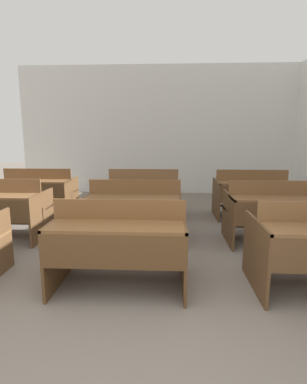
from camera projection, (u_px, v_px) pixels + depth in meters
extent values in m
cube|color=silver|center=(157.00, 131.00, 7.58)|extent=(6.96, 0.06, 3.19)
cube|color=#52351C|center=(59.00, 251.00, 2.96)|extent=(0.03, 0.80, 0.68)
cube|color=#52351C|center=(184.00, 253.00, 2.90)|extent=(0.03, 0.80, 0.68)
cube|color=brown|center=(116.00, 227.00, 2.67)|extent=(1.26, 0.39, 0.03)
cube|color=#52351C|center=(113.00, 252.00, 2.52)|extent=(1.20, 0.02, 0.31)
cube|color=brown|center=(119.00, 209.00, 2.83)|extent=(1.26, 0.02, 0.19)
cube|color=brown|center=(124.00, 236.00, 3.16)|extent=(1.26, 0.30, 0.03)
cube|color=#52351C|center=(125.00, 260.00, 3.21)|extent=(1.20, 0.04, 0.04)
cube|color=brown|center=(255.00, 255.00, 2.86)|extent=(0.03, 0.80, 0.68)
cube|color=brown|center=(42.00, 216.00, 4.26)|extent=(0.03, 0.80, 0.68)
cube|color=brown|center=(9.00, 206.00, 4.52)|extent=(1.26, 0.30, 0.03)
cube|color=brown|center=(11.00, 223.00, 4.57)|extent=(1.20, 0.04, 0.04)
cube|color=brown|center=(92.00, 216.00, 4.24)|extent=(0.03, 0.80, 0.68)
cube|color=brown|center=(179.00, 217.00, 4.18)|extent=(0.03, 0.80, 0.68)
cube|color=brown|center=(133.00, 197.00, 3.95)|extent=(1.26, 0.39, 0.03)
cube|color=brown|center=(132.00, 213.00, 3.79)|extent=(1.20, 0.02, 0.31)
cube|color=brown|center=(135.00, 187.00, 4.11)|extent=(1.26, 0.02, 0.19)
cube|color=brown|center=(137.00, 207.00, 4.44)|extent=(1.26, 0.30, 0.03)
cube|color=brown|center=(137.00, 225.00, 4.49)|extent=(1.20, 0.04, 0.04)
cube|color=brown|center=(228.00, 218.00, 4.15)|extent=(0.03, 0.80, 0.68)
cube|color=brown|center=(281.00, 199.00, 3.85)|extent=(1.26, 0.39, 0.03)
cube|color=brown|center=(285.00, 215.00, 3.70)|extent=(1.20, 0.02, 0.31)
cube|color=brown|center=(276.00, 188.00, 4.02)|extent=(1.26, 0.02, 0.19)
cube|color=brown|center=(268.00, 209.00, 4.35)|extent=(1.26, 0.30, 0.03)
cube|color=brown|center=(267.00, 226.00, 4.40)|extent=(1.20, 0.04, 0.04)
cube|color=brown|center=(7.00, 196.00, 5.64)|extent=(0.03, 0.80, 0.68)
cube|color=brown|center=(72.00, 197.00, 5.58)|extent=(0.03, 0.80, 0.68)
cube|color=brown|center=(33.00, 181.00, 5.34)|extent=(1.26, 0.39, 0.03)
cube|color=brown|center=(29.00, 192.00, 5.19)|extent=(1.20, 0.02, 0.31)
cube|color=brown|center=(37.00, 174.00, 5.51)|extent=(1.26, 0.02, 0.19)
cube|color=brown|center=(45.00, 190.00, 5.84)|extent=(1.26, 0.30, 0.03)
cube|color=brown|center=(45.00, 204.00, 5.89)|extent=(1.20, 0.04, 0.04)
cube|color=brown|center=(110.00, 197.00, 5.55)|extent=(0.03, 0.80, 0.68)
cube|color=brown|center=(177.00, 198.00, 5.48)|extent=(0.03, 0.80, 0.68)
cube|color=brown|center=(142.00, 182.00, 5.25)|extent=(1.26, 0.39, 0.03)
cube|color=brown|center=(142.00, 193.00, 5.10)|extent=(1.20, 0.02, 0.31)
cube|color=brown|center=(143.00, 174.00, 5.41)|extent=(1.26, 0.02, 0.19)
cube|color=brown|center=(145.00, 191.00, 5.75)|extent=(1.26, 0.30, 0.03)
cube|color=brown|center=(145.00, 205.00, 5.79)|extent=(1.20, 0.04, 0.04)
cube|color=brown|center=(216.00, 199.00, 5.44)|extent=(0.03, 0.80, 0.68)
cube|color=brown|center=(285.00, 199.00, 5.38)|extent=(0.03, 0.80, 0.68)
cube|color=brown|center=(255.00, 183.00, 5.15)|extent=(1.26, 0.39, 0.03)
cube|color=brown|center=(257.00, 195.00, 5.00)|extent=(1.20, 0.02, 0.31)
cube|color=brown|center=(252.00, 175.00, 5.31)|extent=(1.26, 0.02, 0.19)
cube|color=brown|center=(247.00, 192.00, 5.64)|extent=(1.26, 0.30, 0.03)
cube|color=brown|center=(246.00, 206.00, 5.69)|extent=(1.20, 0.04, 0.04)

